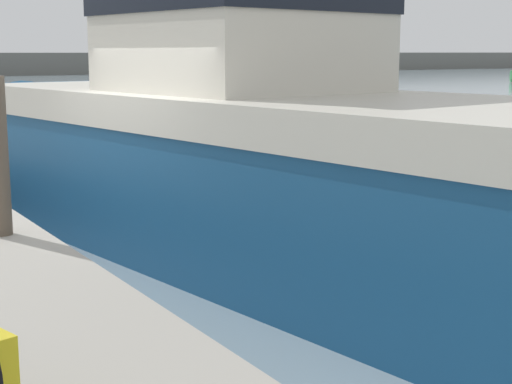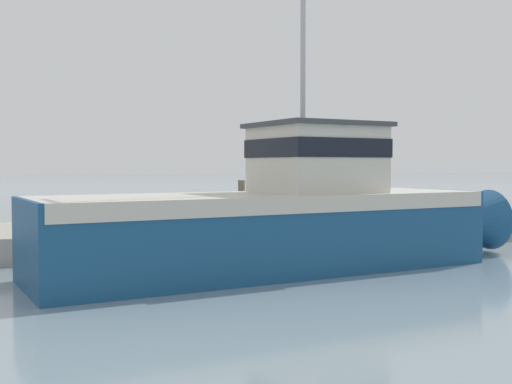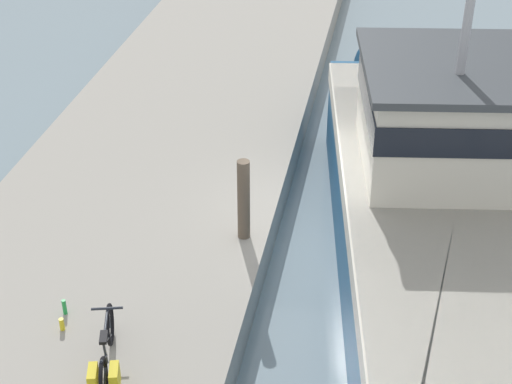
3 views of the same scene
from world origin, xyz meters
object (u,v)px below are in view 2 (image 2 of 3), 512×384
mooring_post (242,205)px  water_bottle_on_curb (137,223)px  fishing_boat_main (290,216)px  bicycle_touring (117,219)px  water_bottle_by_bike (147,221)px

mooring_post → water_bottle_on_curb: size_ratio=7.38×
fishing_boat_main → bicycle_touring: size_ratio=8.57×
mooring_post → water_bottle_by_bike: mooring_post is taller
fishing_boat_main → water_bottle_by_bike: size_ratio=55.12×
water_bottle_on_curb → water_bottle_by_bike: water_bottle_by_bike is taller
bicycle_touring → water_bottle_on_curb: bearing=126.5°
fishing_boat_main → water_bottle_by_bike: fishing_boat_main is taller
fishing_boat_main → mooring_post: fishing_boat_main is taller
water_bottle_on_curb → mooring_post: bearing=52.4°
fishing_boat_main → bicycle_touring: 5.89m
bicycle_touring → water_bottle_on_curb: size_ratio=8.14×
fishing_boat_main → water_bottle_by_bike: (-5.59, -2.65, -0.52)m
bicycle_touring → water_bottle_by_bike: size_ratio=6.43×
bicycle_touring → water_bottle_on_curb: 1.27m
bicycle_touring → fishing_boat_main: bearing=25.0°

